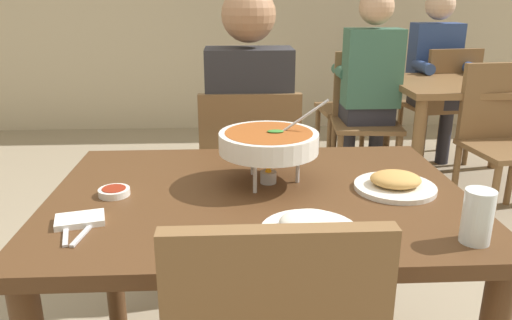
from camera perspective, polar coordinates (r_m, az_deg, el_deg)
The scene contains 18 objects.
dining_table_main at distance 1.51m, azimuth 0.30°, elevation -7.51°, with size 1.21×0.87×0.73m.
chair_diner_main at distance 2.22m, azimuth -0.77°, elevation -1.84°, with size 0.44×0.44×0.90m.
diner_main at distance 2.18m, azimuth -0.83°, elevation 4.29°, with size 0.40×0.45×1.31m.
curry_bowl at distance 1.50m, azimuth 1.46°, elevation 2.01°, with size 0.33×0.30×0.26m.
rice_plate at distance 1.22m, azimuth 6.19°, elevation -7.65°, with size 0.24×0.24×0.06m.
appetizer_plate at distance 1.53m, azimuth 15.69°, elevation -2.65°, with size 0.24×0.24×0.06m.
sauce_dish at distance 1.50m, azimuth -15.91°, elevation -3.49°, with size 0.09×0.09×0.02m.
napkin_folded at distance 1.35m, azimuth -19.49°, elevation -6.47°, with size 0.12×0.08×0.02m, color white.
fork_utensil at distance 1.32m, azimuth -20.90°, elevation -7.52°, with size 0.01×0.17×0.01m, color silver.
spoon_utensil at distance 1.30m, azimuth -18.78°, elevation -7.57°, with size 0.01×0.17×0.01m, color silver.
drink_glass at distance 1.27m, azimuth 23.97°, elevation -6.21°, with size 0.07×0.07×0.13m.
dining_table_far at distance 3.64m, azimuth 22.97°, elevation 6.25°, with size 1.00×0.80×0.73m.
chair_bg_left at distance 3.53m, azimuth 12.32°, elevation 5.49°, with size 0.48×0.48×0.90m.
chair_bg_middle at distance 4.10m, azimuth 20.59°, elevation 6.52°, with size 0.50×0.50×0.90m.
chair_bg_right at distance 3.24m, azimuth 26.21°, elevation 2.84°, with size 0.49×0.49×0.90m.
chair_bg_corner at distance 3.93m, azimuth 11.90°, elevation 6.82°, with size 0.47×0.47×0.90m.
patron_bg_left at distance 3.42m, azimuth 12.88°, elevation 9.07°, with size 0.40×0.45×1.31m.
patron_bg_middle at distance 4.10m, azimuth 19.83°, elevation 9.96°, with size 0.40×0.45×1.31m.
Camera 1 is at (-0.08, -1.35, 1.28)m, focal length 34.98 mm.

